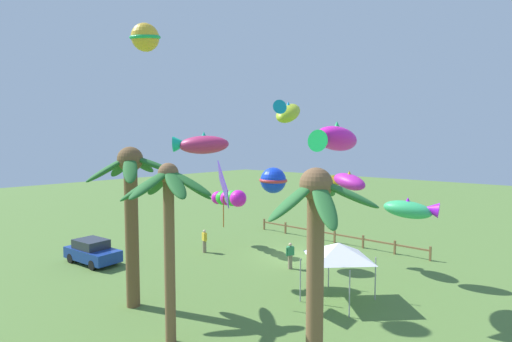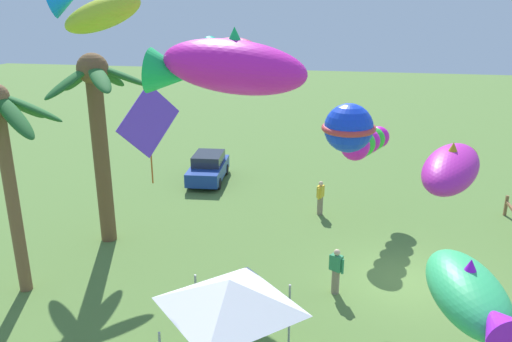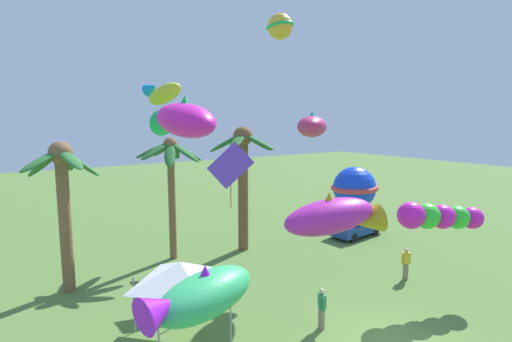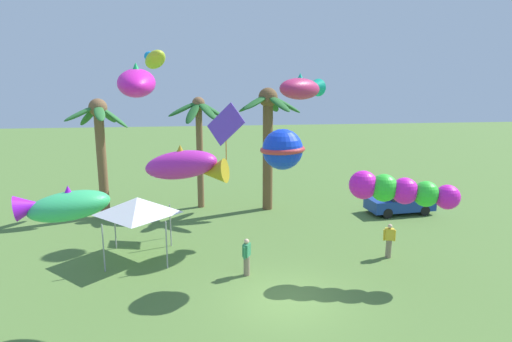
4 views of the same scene
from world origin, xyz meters
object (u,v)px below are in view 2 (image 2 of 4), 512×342
Objects in this scene: spectator_1 at (320,197)px; festival_tent at (229,294)px; kite_fish_0 at (230,51)px; kite_tube_5 at (366,142)px; kite_ball_2 at (349,128)px; kite_diamond_8 at (149,122)px; palm_tree_0 at (1,136)px; parked_car_0 at (208,168)px; palm_tree_2 at (97,111)px; kite_fish_7 at (452,167)px; kite_fish_1 at (226,67)px; kite_fish_4 at (471,295)px; kite_fish_6 at (97,12)px; spectator_0 at (336,271)px.

festival_tent reaches higher than spectator_1.
kite_fish_0 is at bearing 13.47° from festival_tent.
festival_tent is 11.18m from kite_tube_5.
kite_diamond_8 is at bearing 106.96° from kite_ball_2.
palm_tree_0 is 4.43m from kite_diamond_8.
spectator_1 is (-3.47, -6.32, 0.06)m from parked_car_0.
kite_diamond_8 is (-2.73, -3.24, 0.33)m from palm_tree_2.
kite_fish_0 is 9.15m from kite_fish_7.
kite_tube_5 is at bearing -17.41° from kite_fish_1.
spectator_1 is at bearing -47.21° from palm_tree_0.
kite_fish_7 is at bearing -91.76° from palm_tree_0.
kite_ball_2 is 0.51× the size of kite_tube_5.
kite_diamond_8 is at bearing 154.27° from kite_fish_0.
kite_fish_1 is (-14.43, -4.90, 7.07)m from parked_car_0.
festival_tent is (-2.74, -7.79, -2.83)m from palm_tree_0.
kite_diamond_8 is at bearing 78.22° from kite_fish_7.
parked_car_0 is 0.98× the size of kite_tube_5.
kite_fish_4 is (-1.58, -5.00, 1.54)m from festival_tent.
kite_fish_6 is (0.74, 3.17, 6.46)m from festival_tent.
kite_tube_5 is (2.87, -5.06, -3.87)m from kite_fish_0.
spectator_0 is 0.75× the size of kite_ball_2.
kite_fish_6 reaches higher than parked_car_0.
palm_tree_2 is at bearing 100.04° from kite_fish_0.
kite_ball_2 reaches higher than spectator_1.
kite_fish_6 is at bearing 124.86° from spectator_0.
spectator_1 is at bearing 8.89° from spectator_0.
kite_fish_0 is 5.22m from kite_ball_2.
palm_tree_0 is 4.34× the size of spectator_0.
spectator_1 is 10.61m from kite_fish_7.
parked_car_0 is at bearing 61.20° from spectator_1.
kite_ball_2 reaches higher than parked_car_0.
palm_tree_0 reaches higher than kite_ball_2.
spectator_1 is 0.52× the size of kite_fish_0.
kite_diamond_8 is (3.91, 3.55, -2.21)m from kite_fish_1.
kite_ball_2 is at bearing -139.20° from parked_car_0.
kite_ball_2 is at bearing 171.54° from kite_tube_5.
kite_ball_2 is 4.94m from kite_tube_5.
spectator_1 is at bearing -6.92° from festival_tent.
kite_fish_7 is 0.96× the size of kite_diamond_8.
kite_fish_1 is (-2.49, -7.73, 2.51)m from palm_tree_0.
festival_tent is 6.35m from kite_diamond_8.
palm_tree_0 is 4.34× the size of spectator_1.
kite_fish_4 is at bearing -161.91° from kite_ball_2.
kite_fish_7 reaches higher than kite_fish_4.
kite_fish_0 is 0.95× the size of kite_diamond_8.
palm_tree_2 reaches higher than spectator_0.
kite_ball_2 is at bearing -4.76° from spectator_0.
parked_car_0 is 1.90× the size of kite_ball_2.
kite_tube_5 reaches higher than parked_car_0.
kite_ball_2 is (6.04, -2.51, 2.81)m from festival_tent.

